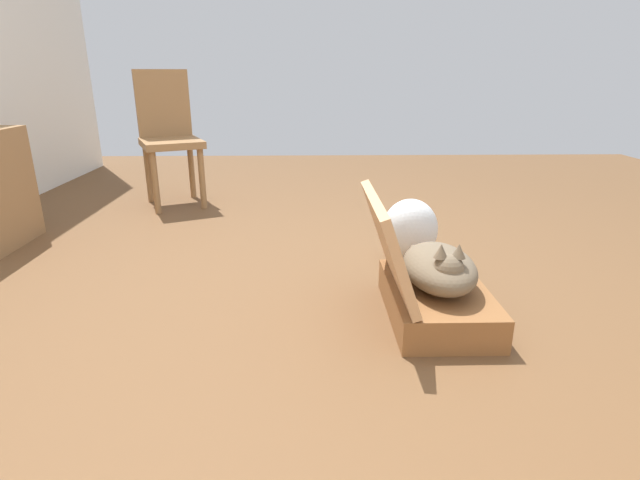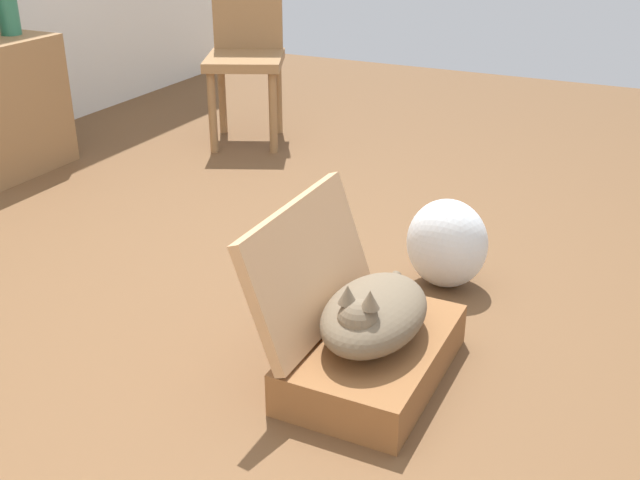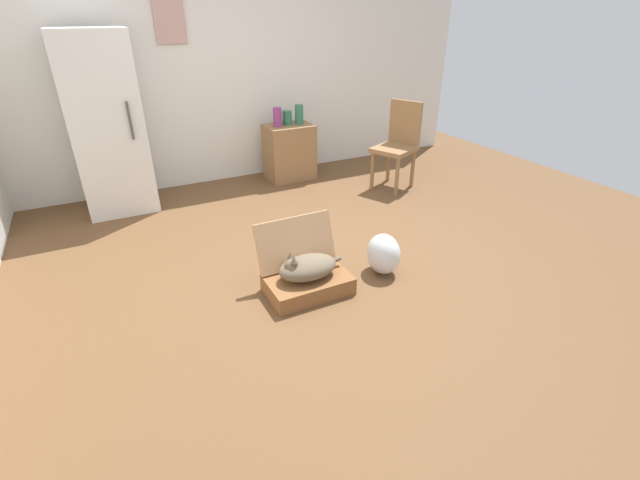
{
  "view_description": "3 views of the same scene",
  "coord_description": "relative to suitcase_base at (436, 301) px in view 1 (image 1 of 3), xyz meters",
  "views": [
    {
      "loc": [
        -2.1,
        -0.01,
        0.95
      ],
      "look_at": [
        -0.34,
        -0.05,
        0.35
      ],
      "focal_mm": 27.55,
      "sensor_mm": 36.0,
      "label": 1
    },
    {
      "loc": [
        -2.1,
        -1.22,
        1.34
      ],
      "look_at": [
        -0.09,
        -0.25,
        0.3
      ],
      "focal_mm": 43.34,
      "sensor_mm": 36.0,
      "label": 2
    },
    {
      "loc": [
        -1.47,
        -3.0,
        1.87
      ],
      "look_at": [
        -0.12,
        -0.35,
        0.31
      ],
      "focal_mm": 24.73,
      "sensor_mm": 36.0,
      "label": 3
    }
  ],
  "objects": [
    {
      "name": "plastic_bag_white",
      "position": [
        0.65,
        -0.02,
        0.1
      ],
      "size": [
        0.25,
        0.29,
        0.33
      ],
      "primitive_type": "ellipsoid",
      "color": "silver",
      "rests_on": "ground"
    },
    {
      "name": "chair",
      "position": [
        1.9,
        1.55,
        0.45
      ],
      "size": [
        0.58,
        0.56,
        0.97
      ],
      "rotation": [
        0.0,
        0.0,
        -1.15
      ],
      "color": "olive",
      "rests_on": "ground"
    },
    {
      "name": "cat",
      "position": [
        -0.01,
        0.0,
        0.15
      ],
      "size": [
        0.52,
        0.28,
        0.22
      ],
      "color": "brown",
      "rests_on": "suitcase_base"
    },
    {
      "name": "suitcase_base",
      "position": [
        0.0,
        0.0,
        0.0
      ],
      "size": [
        0.61,
        0.39,
        0.13
      ],
      "primitive_type": "cube",
      "color": "brown",
      "rests_on": "ground"
    },
    {
      "name": "ground_plane",
      "position": [
        0.3,
        0.53,
        -0.07
      ],
      "size": [
        7.68,
        7.68,
        0.0
      ],
      "primitive_type": "plane",
      "color": "brown",
      "rests_on": "ground"
    },
    {
      "name": "suitcase_lid",
      "position": [
        0.0,
        0.21,
        0.25
      ],
      "size": [
        0.61,
        0.16,
        0.38
      ],
      "primitive_type": "cube",
      "rotation": [
        1.23,
        0.0,
        0.0
      ],
      "color": "tan",
      "rests_on": "suitcase_base"
    }
  ]
}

